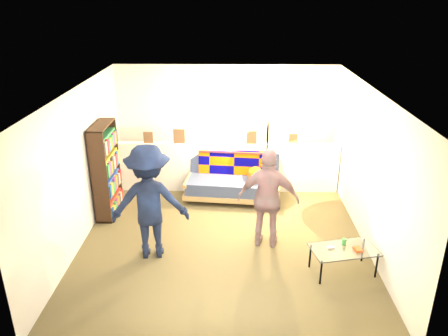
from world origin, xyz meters
name	(u,v)px	position (x,y,z in m)	size (l,w,h in m)	color
ground	(223,236)	(0.00, 0.00, 0.00)	(5.00, 5.00, 0.00)	brown
room_shell	(224,130)	(0.00, 0.47, 1.67)	(4.60, 5.05, 2.45)	silver
half_wall_ledge	(226,167)	(0.00, 1.80, 0.50)	(4.45, 0.15, 1.00)	silver
ledge_decor	(214,135)	(-0.23, 1.78, 1.18)	(2.97, 0.02, 0.45)	brown
futon_sofa	(234,180)	(0.17, 1.45, 0.36)	(1.89, 1.04, 0.78)	#A4824F
bookshelf	(106,173)	(-2.08, 0.78, 0.78)	(0.28, 0.83, 1.67)	black
coffee_table	(344,250)	(1.73, -0.94, 0.36)	(1.00, 0.69, 0.48)	black
floor_lamp	(268,141)	(0.80, 1.47, 1.16)	(0.33, 0.31, 1.64)	black
person_left	(149,202)	(-1.07, -0.53, 0.88)	(1.14, 0.66, 1.76)	black
person_right	(268,199)	(0.69, -0.22, 0.80)	(0.94, 0.39, 1.60)	#C6808A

